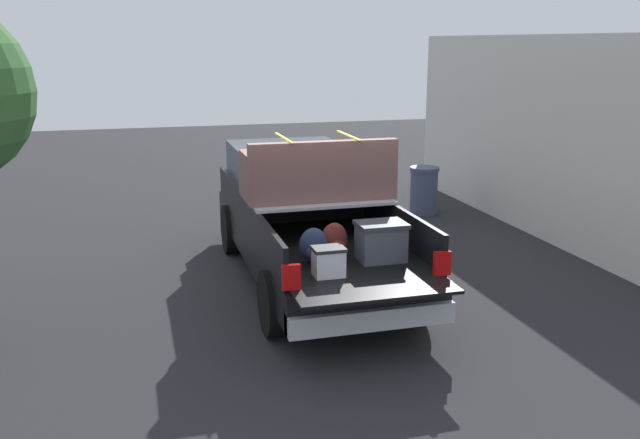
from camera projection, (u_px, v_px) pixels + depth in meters
The scene contains 4 objects.
ground_plane at pixel (309, 281), 10.25m from camera, with size 40.00×40.00×0.00m, color #262628.
pickup_truck at pixel (303, 213), 10.33m from camera, with size 6.05×2.06×2.23m.
building_facade at pixel (572, 143), 11.63m from camera, with size 11.25×0.36×3.59m, color silver.
trash_can at pixel (424, 190), 14.14m from camera, with size 0.60×0.60×0.98m.
Camera 1 is at (-9.38, 2.43, 3.47)m, focal length 38.48 mm.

